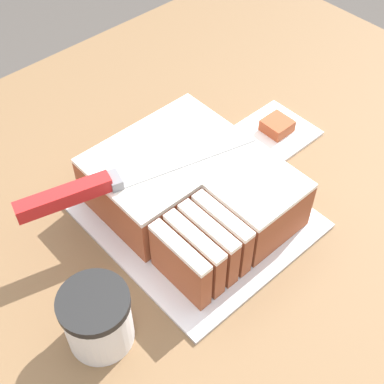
% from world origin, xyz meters
% --- Properties ---
extents(cake_board, '(0.28, 0.32, 0.01)m').
position_xyz_m(cake_board, '(0.06, 0.06, 0.94)').
color(cake_board, silver).
rests_on(cake_board, countertop).
extents(cake, '(0.22, 0.26, 0.09)m').
position_xyz_m(cake, '(0.06, 0.06, 0.98)').
color(cake, '#994C2D').
rests_on(cake, cake_board).
extents(knife, '(0.34, 0.11, 0.02)m').
position_xyz_m(knife, '(-0.07, 0.11, 1.03)').
color(knife, silver).
rests_on(knife, cake).
extents(coffee_cup, '(0.09, 0.09, 0.09)m').
position_xyz_m(coffee_cup, '(-0.16, -0.02, 0.98)').
color(coffee_cup, white).
rests_on(coffee_cup, countertop).
extents(paper_napkin, '(0.12, 0.12, 0.01)m').
position_xyz_m(paper_napkin, '(0.28, 0.09, 0.94)').
color(paper_napkin, white).
rests_on(paper_napkin, countertop).
extents(brownie, '(0.04, 0.04, 0.02)m').
position_xyz_m(brownie, '(0.28, 0.09, 0.95)').
color(brownie, '#994C2D').
rests_on(brownie, paper_napkin).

